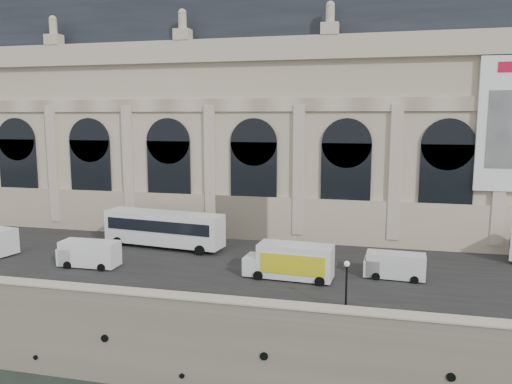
% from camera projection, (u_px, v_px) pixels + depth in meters
% --- Properties ---
extents(quay, '(160.00, 70.00, 6.00)m').
position_uv_depth(quay, '(305.00, 240.00, 68.18)').
color(quay, gray).
rests_on(quay, ground).
extents(street, '(160.00, 24.00, 0.06)m').
position_uv_depth(street, '(275.00, 262.00, 47.52)').
color(street, '#2D2D2D').
rests_on(street, quay).
extents(parapet, '(160.00, 1.40, 1.21)m').
position_uv_depth(parapet, '(238.00, 308.00, 34.54)').
color(parapet, gray).
rests_on(parapet, quay).
extents(museum, '(69.00, 18.70, 29.10)m').
position_uv_depth(museum, '(255.00, 117.00, 63.06)').
color(museum, beige).
rests_on(museum, quay).
extents(bus_left, '(13.29, 4.38, 3.85)m').
position_uv_depth(bus_left, '(164.00, 228.00, 52.36)').
color(bus_left, silver).
rests_on(bus_left, quay).
extents(van_b, '(5.55, 2.35, 2.46)m').
position_uv_depth(van_b, '(87.00, 254.00, 45.86)').
color(van_b, white).
rests_on(van_b, quay).
extents(van_c, '(5.16, 2.33, 2.25)m').
position_uv_depth(van_c, '(392.00, 265.00, 42.58)').
color(van_c, silver).
rests_on(van_c, quay).
extents(box_truck, '(7.71, 3.11, 3.05)m').
position_uv_depth(box_truck, '(290.00, 262.00, 42.42)').
color(box_truck, silver).
rests_on(box_truck, quay).
extents(lamp_right, '(0.40, 0.40, 3.92)m').
position_uv_depth(lamp_right, '(346.00, 288.00, 34.54)').
color(lamp_right, black).
rests_on(lamp_right, quay).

